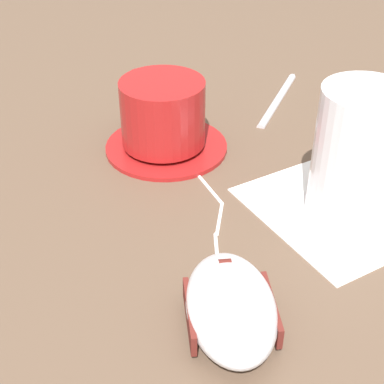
{
  "coord_description": "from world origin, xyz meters",
  "views": [
    {
      "loc": [
        -0.31,
        0.32,
        0.31
      ],
      "look_at": [
        0.01,
        0.08,
        0.03
      ],
      "focal_mm": 55.0,
      "sensor_mm": 36.0,
      "label": 1
    }
  ],
  "objects": [
    {
      "name": "coffee_cup",
      "position": [
        0.13,
        0.03,
        0.04
      ],
      "size": [
        0.11,
        0.08,
        0.07
      ],
      "color": "maroon",
      "rests_on": "saucer"
    },
    {
      "name": "pen",
      "position": [
        0.14,
        -0.15,
        0.0
      ],
      "size": [
        0.09,
        0.14,
        0.01
      ],
      "color": "silver",
      "rests_on": "ground"
    },
    {
      "name": "computer_mouse",
      "position": [
        -0.1,
        0.13,
        0.02
      ],
      "size": [
        0.12,
        0.11,
        0.04
      ],
      "color": "silver",
      "rests_on": "ground"
    },
    {
      "name": "mouse_cable",
      "position": [
        0.05,
        0.05,
        0.0
      ],
      "size": [
        0.21,
        0.07,
        0.0
      ],
      "color": "white",
      "rests_on": "ground"
    },
    {
      "name": "saucer",
      "position": [
        0.13,
        0.02,
        0.0
      ],
      "size": [
        0.13,
        0.13,
        0.01
      ],
      "primitive_type": "cylinder",
      "color": "maroon",
      "rests_on": "ground"
    },
    {
      "name": "drinking_glass",
      "position": [
        -0.06,
        -0.04,
        0.06
      ],
      "size": [
        0.07,
        0.07,
        0.12
      ],
      "primitive_type": "cylinder",
      "color": "silver",
      "rests_on": "napkin_under_glass"
    },
    {
      "name": "ground_plane",
      "position": [
        0.0,
        0.0,
        0.0
      ],
      "size": [
        3.0,
        3.0,
        0.0
      ],
      "primitive_type": "plane",
      "color": "brown"
    },
    {
      "name": "napkin_under_glass",
      "position": [
        -0.05,
        -0.04,
        0.0
      ],
      "size": [
        0.17,
        0.17,
        0.0
      ],
      "primitive_type": "cube",
      "rotation": [
        0.0,
        0.0,
        -0.11
      ],
      "color": "white",
      "rests_on": "ground"
    }
  ]
}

